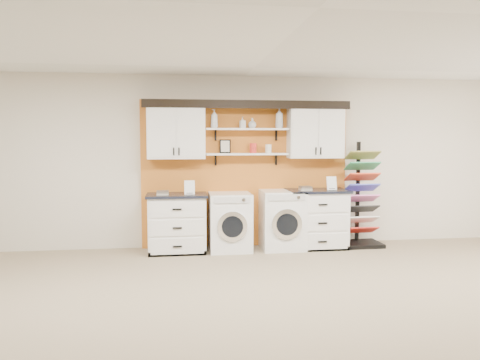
{
  "coord_description": "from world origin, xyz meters",
  "views": [
    {
      "loc": [
        -1.12,
        -3.66,
        1.77
      ],
      "look_at": [
        -0.32,
        2.3,
        1.24
      ],
      "focal_mm": 35.0,
      "sensor_mm": 36.0,
      "label": 1
    }
  ],
  "objects": [
    {
      "name": "floor",
      "position": [
        0.0,
        0.0,
        0.0
      ],
      "size": [
        10.0,
        10.0,
        0.0
      ],
      "primitive_type": "plane",
      "color": "gray",
      "rests_on": "ground"
    },
    {
      "name": "ceiling",
      "position": [
        0.0,
        0.0,
        2.8
      ],
      "size": [
        10.0,
        10.0,
        0.0
      ],
      "primitive_type": "plane",
      "rotation": [
        3.14,
        0.0,
        0.0
      ],
      "color": "white",
      "rests_on": "wall_back"
    },
    {
      "name": "wall_back",
      "position": [
        0.0,
        4.0,
        1.4
      ],
      "size": [
        10.0,
        0.0,
        10.0
      ],
      "primitive_type": "plane",
      "rotation": [
        1.57,
        0.0,
        0.0
      ],
      "color": "beige",
      "rests_on": "floor"
    },
    {
      "name": "accent_panel",
      "position": [
        0.0,
        3.96,
        1.2
      ],
      "size": [
        3.4,
        0.07,
        2.4
      ],
      "primitive_type": "cube",
      "color": "#C36A21",
      "rests_on": "wall_back"
    },
    {
      "name": "upper_cabinet_left",
      "position": [
        -1.13,
        3.79,
        1.88
      ],
      "size": [
        0.9,
        0.35,
        0.84
      ],
      "color": "white",
      "rests_on": "wall_back"
    },
    {
      "name": "upper_cabinet_right",
      "position": [
        1.13,
        3.79,
        1.88
      ],
      "size": [
        0.9,
        0.35,
        0.84
      ],
      "color": "white",
      "rests_on": "wall_back"
    },
    {
      "name": "shelf_lower",
      "position": [
        0.0,
        3.8,
        1.53
      ],
      "size": [
        1.32,
        0.28,
        0.03
      ],
      "primitive_type": "cube",
      "color": "white",
      "rests_on": "wall_back"
    },
    {
      "name": "shelf_upper",
      "position": [
        0.0,
        3.8,
        1.93
      ],
      "size": [
        1.32,
        0.28,
        0.03
      ],
      "primitive_type": "cube",
      "color": "white",
      "rests_on": "wall_back"
    },
    {
      "name": "crown_molding",
      "position": [
        0.0,
        3.81,
        2.33
      ],
      "size": [
        3.3,
        0.41,
        0.13
      ],
      "color": "black",
      "rests_on": "wall_back"
    },
    {
      "name": "picture_frame",
      "position": [
        -0.35,
        3.85,
        1.66
      ],
      "size": [
        0.18,
        0.02,
        0.22
      ],
      "color": "black",
      "rests_on": "shelf_lower"
    },
    {
      "name": "canister_red",
      "position": [
        0.1,
        3.8,
        1.62
      ],
      "size": [
        0.11,
        0.11,
        0.16
      ],
      "primitive_type": "cylinder",
      "color": "red",
      "rests_on": "shelf_lower"
    },
    {
      "name": "canister_cream",
      "position": [
        0.35,
        3.8,
        1.61
      ],
      "size": [
        0.1,
        0.1,
        0.14
      ],
      "primitive_type": "cylinder",
      "color": "silver",
      "rests_on": "shelf_lower"
    },
    {
      "name": "base_cabinet_left",
      "position": [
        -1.13,
        3.64,
        0.46
      ],
      "size": [
        0.94,
        0.66,
        0.92
      ],
      "color": "white",
      "rests_on": "floor"
    },
    {
      "name": "base_cabinet_right",
      "position": [
        1.13,
        3.64,
        0.48
      ],
      "size": [
        0.97,
        0.66,
        0.95
      ],
      "color": "white",
      "rests_on": "floor"
    },
    {
      "name": "washer",
      "position": [
        -0.3,
        3.64,
        0.46
      ],
      "size": [
        0.66,
        0.71,
        0.92
      ],
      "color": "white",
      "rests_on": "floor"
    },
    {
      "name": "dryer",
      "position": [
        0.55,
        3.64,
        0.47
      ],
      "size": [
        0.68,
        0.71,
        0.95
      ],
      "color": "white",
      "rests_on": "floor"
    },
    {
      "name": "sample_rack",
      "position": [
        1.9,
        3.68,
        0.54
      ],
      "size": [
        0.64,
        0.53,
        1.73
      ],
      "rotation": [
        0.0,
        0.0,
        0.02
      ],
      "color": "black",
      "rests_on": "floor"
    },
    {
      "name": "soap_bottle_a",
      "position": [
        -0.53,
        3.8,
        2.09
      ],
      "size": [
        0.16,
        0.16,
        0.3
      ],
      "primitive_type": "imported",
      "rotation": [
        0.0,
        0.0,
        -0.73
      ],
      "color": "silver",
      "rests_on": "shelf_upper"
    },
    {
      "name": "soap_bottle_b",
      "position": [
        -0.07,
        3.8,
        2.04
      ],
      "size": [
        0.1,
        0.1,
        0.18
      ],
      "primitive_type": "imported",
      "rotation": [
        0.0,
        0.0,
        0.17
      ],
      "color": "silver",
      "rests_on": "shelf_upper"
    },
    {
      "name": "soap_bottle_c",
      "position": [
        0.09,
        3.8,
        2.03
      ],
      "size": [
        0.17,
        0.17,
        0.16
      ],
      "primitive_type": "imported",
      "rotation": [
        0.0,
        0.0,
        5.26
      ],
      "color": "silver",
      "rests_on": "shelf_upper"
    },
    {
      "name": "soap_bottle_d",
      "position": [
        0.53,
        3.8,
        2.11
      ],
      "size": [
        0.17,
        0.17,
        0.33
      ],
      "primitive_type": "imported",
      "rotation": [
        0.0,
        0.0,
        1.16
      ],
      "color": "silver",
      "rests_on": "shelf_upper"
    }
  ]
}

